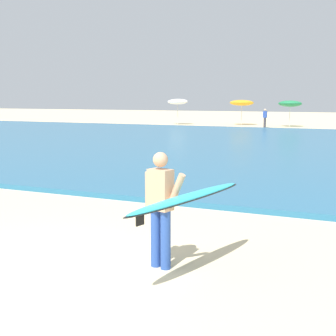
{
  "coord_description": "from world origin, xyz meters",
  "views": [
    {
      "loc": [
        4.43,
        -4.96,
        2.51
      ],
      "look_at": [
        0.54,
        3.72,
        1.1
      ],
      "focal_mm": 51.14,
      "sensor_mm": 36.0,
      "label": 1
    }
  ],
  "objects_px": {
    "beach_umbrella_1": "(242,103)",
    "beachgoer_near_row_mid": "(265,118)",
    "beach_umbrella_2": "(290,104)",
    "beach_umbrella_0": "(178,102)",
    "surfer_with_board": "(173,202)"
  },
  "relations": [
    {
      "from": "beach_umbrella_0",
      "to": "beachgoer_near_row_mid",
      "type": "distance_m",
      "value": 8.74
    },
    {
      "from": "beach_umbrella_1",
      "to": "beach_umbrella_2",
      "type": "xyz_separation_m",
      "value": [
        4.55,
        -1.09,
        -0.04
      ]
    },
    {
      "from": "beach_umbrella_0",
      "to": "beachgoer_near_row_mid",
      "type": "height_order",
      "value": "beach_umbrella_0"
    },
    {
      "from": "surfer_with_board",
      "to": "beach_umbrella_0",
      "type": "height_order",
      "value": "beach_umbrella_0"
    },
    {
      "from": "beach_umbrella_1",
      "to": "beach_umbrella_2",
      "type": "distance_m",
      "value": 4.68
    },
    {
      "from": "beach_umbrella_0",
      "to": "beach_umbrella_1",
      "type": "relative_size",
      "value": 1.04
    },
    {
      "from": "beach_umbrella_0",
      "to": "beachgoer_near_row_mid",
      "type": "relative_size",
      "value": 1.53
    },
    {
      "from": "beach_umbrella_0",
      "to": "surfer_with_board",
      "type": "bearing_deg",
      "value": -67.13
    },
    {
      "from": "beach_umbrella_2",
      "to": "beachgoer_near_row_mid",
      "type": "relative_size",
      "value": 1.45
    },
    {
      "from": "beach_umbrella_0",
      "to": "beach_umbrella_2",
      "type": "height_order",
      "value": "beach_umbrella_0"
    },
    {
      "from": "surfer_with_board",
      "to": "beach_umbrella_2",
      "type": "distance_m",
      "value": 36.02
    },
    {
      "from": "beachgoer_near_row_mid",
      "to": "surfer_with_board",
      "type": "bearing_deg",
      "value": -79.41
    },
    {
      "from": "beachgoer_near_row_mid",
      "to": "beach_umbrella_2",
      "type": "bearing_deg",
      "value": 52.03
    },
    {
      "from": "beach_umbrella_1",
      "to": "beachgoer_near_row_mid",
      "type": "height_order",
      "value": "beach_umbrella_1"
    },
    {
      "from": "surfer_with_board",
      "to": "beach_umbrella_0",
      "type": "distance_m",
      "value": 38.08
    }
  ]
}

